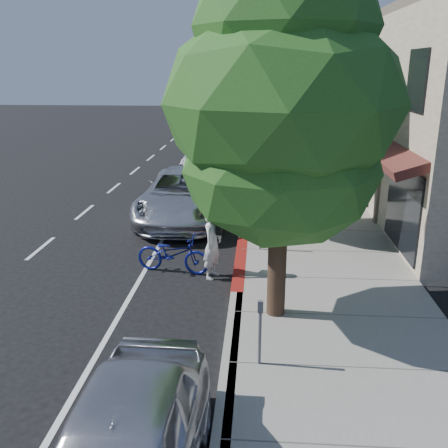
# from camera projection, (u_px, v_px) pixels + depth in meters

# --- Properties ---
(ground) EXTENTS (120.00, 120.00, 0.00)m
(ground) POSITION_uv_depth(u_px,v_px,m) (239.00, 281.00, 13.04)
(ground) COLOR black
(ground) RESTS_ON ground
(sidewalk) EXTENTS (4.60, 56.00, 0.15)m
(sidewalk) POSITION_uv_depth(u_px,v_px,m) (303.00, 201.00, 20.47)
(sidewalk) COLOR gray
(sidewalk) RESTS_ON ground
(curb) EXTENTS (0.30, 56.00, 0.15)m
(curb) POSITION_uv_depth(u_px,v_px,m) (247.00, 200.00, 20.63)
(curb) COLOR #9E998E
(curb) RESTS_ON ground
(curb_red_segment) EXTENTS (0.32, 4.00, 0.15)m
(curb_red_segment) POSITION_uv_depth(u_px,v_px,m) (240.00, 264.00, 13.97)
(curb_red_segment) COLOR maroon
(curb_red_segment) RESTS_ON ground
(storefront_building) EXTENTS (10.00, 36.00, 7.00)m
(storefront_building) POSITION_uv_depth(u_px,v_px,m) (421.00, 100.00, 28.44)
(storefront_building) COLOR beige
(storefront_building) RESTS_ON ground
(street_tree_0) EXTENTS (4.73, 4.73, 7.47)m
(street_tree_0) POSITION_uv_depth(u_px,v_px,m) (282.00, 108.00, 9.70)
(street_tree_0) COLOR black
(street_tree_0) RESTS_ON ground
(street_tree_1) EXTENTS (4.31, 4.31, 7.58)m
(street_tree_1) POSITION_uv_depth(u_px,v_px,m) (275.00, 87.00, 15.35)
(street_tree_1) COLOR black
(street_tree_1) RESTS_ON ground
(street_tree_2) EXTENTS (4.60, 4.60, 7.42)m
(street_tree_2) POSITION_uv_depth(u_px,v_px,m) (271.00, 86.00, 21.11)
(street_tree_2) COLOR black
(street_tree_2) RESTS_ON ground
(street_tree_3) EXTENTS (4.73, 4.73, 7.19)m
(street_tree_3) POSITION_uv_depth(u_px,v_px,m) (269.00, 85.00, 26.87)
(street_tree_3) COLOR black
(street_tree_3) RESTS_ON ground
(street_tree_4) EXTENTS (4.24, 4.24, 7.27)m
(street_tree_4) POSITION_uv_depth(u_px,v_px,m) (268.00, 79.00, 32.53)
(street_tree_4) COLOR black
(street_tree_4) RESTS_ON ground
(street_tree_5) EXTENTS (4.97, 4.97, 7.95)m
(street_tree_5) POSITION_uv_depth(u_px,v_px,m) (267.00, 73.00, 38.13)
(street_tree_5) COLOR black
(street_tree_5) RESTS_ON ground
(cyclist) EXTENTS (0.64, 0.79, 1.86)m
(cyclist) POSITION_uv_depth(u_px,v_px,m) (213.00, 244.00, 12.99)
(cyclist) COLOR white
(cyclist) RESTS_ON ground
(bicycle) EXTENTS (2.12, 1.06, 1.06)m
(bicycle) POSITION_uv_depth(u_px,v_px,m) (173.00, 254.00, 13.44)
(bicycle) COLOR navy
(bicycle) RESTS_ON ground
(silver_suv) EXTENTS (2.97, 6.42, 1.78)m
(silver_suv) POSITION_uv_depth(u_px,v_px,m) (185.00, 195.00, 18.15)
(silver_suv) COLOR silver
(silver_suv) RESTS_ON ground
(dark_sedan) EXTENTS (2.27, 5.20, 1.66)m
(dark_sedan) POSITION_uv_depth(u_px,v_px,m) (208.00, 158.00, 25.82)
(dark_sedan) COLOR black
(dark_sedan) RESTS_ON ground
(white_pickup) EXTENTS (2.73, 5.67, 1.59)m
(white_pickup) POSITION_uv_depth(u_px,v_px,m) (242.00, 151.00, 28.03)
(white_pickup) COLOR silver
(white_pickup) RESTS_ON ground
(dark_suv_far) EXTENTS (2.25, 5.47, 1.85)m
(dark_suv_far) POSITION_uv_depth(u_px,v_px,m) (247.00, 130.00, 36.19)
(dark_suv_far) COLOR black
(dark_suv_far) RESTS_ON ground
(pedestrian) EXTENTS (1.14, 1.13, 1.86)m
(pedestrian) POSITION_uv_depth(u_px,v_px,m) (293.00, 176.00, 20.43)
(pedestrian) COLOR black
(pedestrian) RESTS_ON sidewalk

